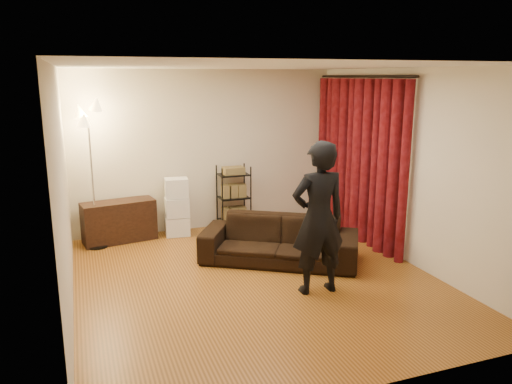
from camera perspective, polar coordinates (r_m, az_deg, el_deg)
name	(u,v)px	position (r m, az deg, el deg)	size (l,w,h in m)	color
floor	(257,280)	(6.59, 0.07, -9.99)	(5.00, 5.00, 0.00)	#965E25
ceiling	(257,66)	(6.06, 0.08, 14.19)	(5.00, 5.00, 0.00)	white
wall_back	(206,151)	(8.55, -5.68, 4.73)	(5.00, 5.00, 0.00)	beige
wall_front	(366,238)	(4.01, 12.44, -5.18)	(5.00, 5.00, 0.00)	beige
wall_left	(63,192)	(5.83, -21.18, -0.02)	(5.00, 5.00, 0.00)	beige
wall_right	(409,167)	(7.26, 17.04, 2.73)	(5.00, 5.00, 0.00)	beige
curtain_rod	(363,76)	(8.02, 12.15, 12.79)	(0.04, 0.04, 2.65)	black
curtain	(358,160)	(8.12, 11.59, 3.55)	(0.22, 2.65, 2.55)	maroon
sofa	(279,240)	(7.10, 2.68, -5.54)	(2.18, 0.85, 0.64)	black
person	(318,218)	(6.00, 7.14, -2.99)	(0.68, 0.45, 1.87)	black
media_cabinet	(119,221)	(8.26, -15.38, -3.24)	(1.12, 0.42, 0.66)	black
storage_boxes	(177,207)	(8.30, -9.01, -1.71)	(0.39, 0.31, 0.97)	silver
wire_shelf	(234,197)	(8.57, -2.56, -0.63)	(0.50, 0.35, 1.10)	black
floor_lamp	(92,178)	(7.89, -18.22, 1.57)	(0.40, 0.40, 2.20)	silver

